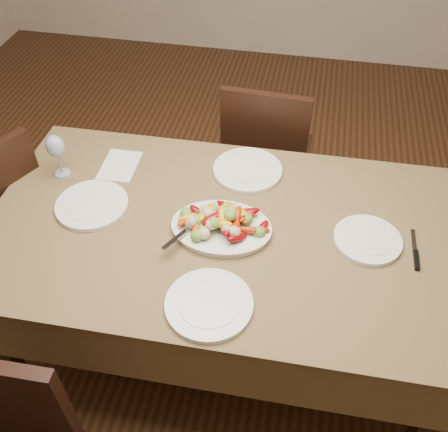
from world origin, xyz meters
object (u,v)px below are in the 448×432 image
dining_table (224,288)px  chair_far (268,153)px  serving_platter (221,229)px  plate_near (209,304)px  plate_far (248,170)px  plate_left (92,205)px  plate_right (367,240)px  wine_glass (58,154)px

dining_table → chair_far: (0.07, 0.86, 0.10)m
serving_platter → plate_near: 0.34m
dining_table → plate_far: size_ratio=6.24×
plate_left → plate_right: 1.07m
dining_table → plate_near: plate_near is taller
chair_far → plate_left: 1.08m
serving_platter → wine_glass: 0.76m
plate_right → serving_platter: bearing=-174.4°
plate_far → wine_glass: size_ratio=1.44×
serving_platter → wine_glass: bearing=164.7°
serving_platter → plate_far: bearing=83.8°
wine_glass → plate_near: bearing=-35.6°
dining_table → plate_left: 0.66m
chair_far → plate_far: bearing=89.3°
plate_far → wine_glass: wine_glass is taller
chair_far → plate_right: chair_far is taller
serving_platter → wine_glass: (-0.73, 0.20, 0.09)m
dining_table → plate_left: plate_left is taller
plate_left → plate_right: same height
dining_table → serving_platter: (-0.01, -0.02, 0.39)m
dining_table → plate_right: (0.53, 0.03, 0.39)m
plate_near → plate_far: bearing=89.1°
plate_right → plate_near: size_ratio=0.86×
serving_platter → plate_near: (0.03, -0.34, -0.00)m
chair_far → serving_platter: 0.93m
dining_table → plate_left: bearing=178.8°
plate_left → plate_near: size_ratio=0.98×
chair_far → wine_glass: size_ratio=4.64×
plate_near → wine_glass: bearing=144.4°
plate_left → plate_far: (0.57, 0.33, 0.00)m
plate_near → wine_glass: 0.94m
chair_far → serving_platter: bearing=88.4°
dining_table → chair_far: bearing=85.2°
dining_table → wine_glass: 0.90m
dining_table → plate_near: 0.53m
dining_table → plate_right: plate_right is taller
dining_table → wine_glass: bearing=166.3°
plate_left → wine_glass: 0.28m
chair_far → plate_near: chair_far is taller
chair_far → plate_left: (-0.61, -0.85, 0.29)m
chair_far → plate_right: bearing=122.6°
plate_right → chair_far: bearing=119.1°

